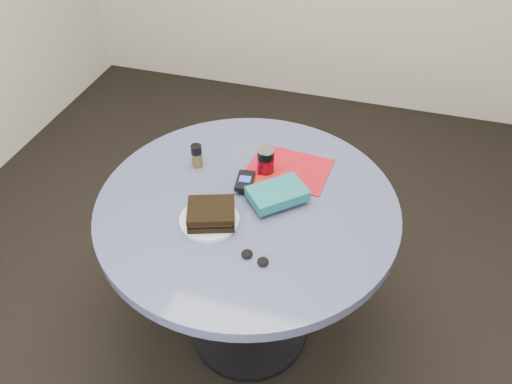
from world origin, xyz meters
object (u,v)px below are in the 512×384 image
(pepper_grinder, at_px, (197,156))
(novel, at_px, (277,194))
(soda_can, at_px, (266,162))
(table, at_px, (248,236))
(red_book, at_px, (271,186))
(plate, at_px, (209,220))
(magazine, at_px, (289,169))
(headphones, at_px, (255,258))
(mp3_player, at_px, (245,181))
(sandwich, at_px, (211,214))

(pepper_grinder, xyz_separation_m, novel, (0.32, -0.11, -0.01))
(soda_can, bearing_deg, table, -97.57)
(red_book, bearing_deg, plate, -156.08)
(magazine, xyz_separation_m, red_book, (-0.04, -0.12, 0.01))
(magazine, bearing_deg, novel, -83.94)
(table, distance_m, pepper_grinder, 0.33)
(table, bearing_deg, headphones, -67.80)
(mp3_player, height_order, headphones, mp3_player)
(soda_can, relative_size, magazine, 0.39)
(sandwich, distance_m, mp3_player, 0.20)
(soda_can, distance_m, mp3_player, 0.10)
(magazine, xyz_separation_m, novel, (0.00, -0.18, 0.03))
(table, xyz_separation_m, headphones, (0.10, -0.23, 0.17))
(table, xyz_separation_m, sandwich, (-0.08, -0.12, 0.20))
(plate, height_order, mp3_player, mp3_player)
(sandwich, xyz_separation_m, novel, (0.17, 0.15, -0.00))
(soda_can, relative_size, pepper_grinder, 1.25)
(plate, xyz_separation_m, sandwich, (0.01, -0.00, 0.03))
(headphones, bearing_deg, novel, 90.18)
(mp3_player, relative_size, headphones, 1.10)
(magazine, bearing_deg, pepper_grinder, -162.03)
(mp3_player, bearing_deg, plate, -107.41)
(table, height_order, headphones, headphones)
(sandwich, height_order, magazine, sandwich)
(soda_can, height_order, novel, soda_can)
(table, height_order, soda_can, soda_can)
(pepper_grinder, bearing_deg, mp3_player, -17.78)
(novel, bearing_deg, headphones, -131.40)
(plate, distance_m, red_book, 0.25)
(sandwich, xyz_separation_m, mp3_player, (0.05, 0.19, -0.01))
(magazine, distance_m, novel, 0.18)
(mp3_player, distance_m, headphones, 0.33)
(pepper_grinder, bearing_deg, red_book, -9.00)
(plate, distance_m, soda_can, 0.30)
(novel, distance_m, mp3_player, 0.13)
(pepper_grinder, relative_size, magazine, 0.31)
(magazine, relative_size, novel, 1.54)
(headphones, bearing_deg, sandwich, 147.62)
(plate, relative_size, novel, 1.04)
(plate, relative_size, mp3_player, 1.80)
(soda_can, relative_size, novel, 0.61)
(novel, bearing_deg, mp3_player, 119.64)
(soda_can, distance_m, pepper_grinder, 0.25)
(red_book, bearing_deg, pepper_grinder, 139.84)
(table, height_order, mp3_player, mp3_player)
(table, relative_size, headphones, 10.48)
(red_book, height_order, headphones, same)
(plate, xyz_separation_m, novel, (0.18, 0.15, 0.03))
(table, relative_size, plate, 5.28)
(soda_can, distance_m, magazine, 0.10)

